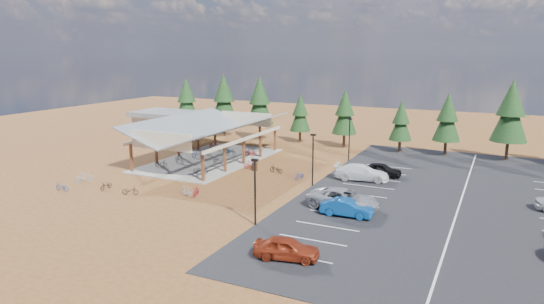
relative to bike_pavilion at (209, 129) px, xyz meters
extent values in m
plane|color=brown|center=(10.00, -7.00, -3.82)|extent=(140.00, 140.00, 0.00)
cube|color=black|center=(28.50, -4.00, -3.80)|extent=(27.00, 44.00, 0.04)
cube|color=gray|center=(0.00, 0.00, -3.77)|extent=(10.60, 18.60, 0.10)
cube|color=brown|center=(-4.60, -8.40, -2.22)|extent=(0.25, 0.25, 3.00)
cube|color=brown|center=(-4.60, -4.20, -2.22)|extent=(0.25, 0.25, 3.00)
cube|color=brown|center=(-4.60, 0.00, -2.22)|extent=(0.25, 0.25, 3.00)
cube|color=brown|center=(-4.60, 4.20, -2.22)|extent=(0.25, 0.25, 3.00)
cube|color=brown|center=(-4.60, 8.40, -2.22)|extent=(0.25, 0.25, 3.00)
cube|color=brown|center=(4.60, -8.40, -2.22)|extent=(0.25, 0.25, 3.00)
cube|color=brown|center=(4.60, -4.20, -2.22)|extent=(0.25, 0.25, 3.00)
cube|color=brown|center=(4.60, 0.00, -2.22)|extent=(0.25, 0.25, 3.00)
cube|color=brown|center=(4.60, 4.20, -2.22)|extent=(0.25, 0.25, 3.00)
cube|color=brown|center=(4.60, 8.40, -2.22)|extent=(0.25, 0.25, 3.00)
cube|color=beige|center=(-5.00, 0.00, -0.72)|extent=(0.22, 18.00, 0.35)
cube|color=beige|center=(5.00, 0.00, -0.72)|extent=(0.22, 18.00, 0.35)
cube|color=slate|center=(-2.90, 0.00, 0.18)|extent=(5.85, 19.40, 2.13)
cube|color=slate|center=(2.90, 0.00, 0.18)|extent=(5.85, 19.40, 2.13)
cube|color=beige|center=(0.00, -9.00, 0.08)|extent=(7.50, 0.15, 1.80)
cube|color=beige|center=(0.00, 9.00, 0.08)|extent=(7.50, 0.15, 1.80)
cube|color=#ADA593|center=(-14.00, 11.00, -2.22)|extent=(10.00, 6.00, 3.20)
cube|color=slate|center=(-14.00, 11.00, -0.27)|extent=(11.00, 7.00, 0.70)
cylinder|color=black|center=(15.00, -17.00, -1.32)|extent=(0.14, 0.14, 5.00)
cube|color=black|center=(15.00, -17.00, 1.23)|extent=(0.50, 0.25, 0.18)
cylinder|color=black|center=(15.00, -5.00, -1.32)|extent=(0.14, 0.14, 5.00)
cube|color=black|center=(15.00, -5.00, 1.23)|extent=(0.50, 0.25, 0.18)
cylinder|color=black|center=(15.00, 7.00, -1.32)|extent=(0.14, 0.14, 5.00)
cube|color=black|center=(15.00, 7.00, 1.23)|extent=(0.50, 0.25, 0.18)
cylinder|color=#3E2816|center=(7.13, -2.07, -3.37)|extent=(0.60, 0.60, 0.90)
cylinder|color=#3E2816|center=(6.42, -0.78, -3.37)|extent=(0.60, 0.60, 0.90)
cylinder|color=#382314|center=(-14.32, 15.56, -2.76)|extent=(0.36, 0.36, 2.13)
cone|color=#183213|center=(-14.32, 15.56, 0.86)|extent=(3.75, 3.75, 5.11)
cone|color=#183213|center=(-14.32, 15.56, 2.99)|extent=(2.90, 2.90, 3.83)
cylinder|color=#382314|center=(-7.31, 15.38, -2.66)|extent=(0.36, 0.36, 2.32)
cone|color=#183213|center=(-7.31, 15.38, 1.28)|extent=(4.08, 4.08, 5.57)
cone|color=#183213|center=(-7.31, 15.38, 3.60)|extent=(3.16, 3.16, 4.18)
cylinder|color=#382314|center=(-1.13, 15.25, -2.68)|extent=(0.36, 0.36, 2.28)
cone|color=#183213|center=(-1.13, 15.25, 1.19)|extent=(4.01, 4.01, 5.47)
cone|color=#183213|center=(-1.13, 15.25, 3.47)|extent=(3.10, 3.10, 4.10)
cylinder|color=#382314|center=(5.19, 15.52, -2.98)|extent=(0.36, 0.36, 1.69)
cone|color=#183213|center=(5.19, 15.52, -0.10)|extent=(2.98, 2.98, 4.07)
cone|color=#183213|center=(5.19, 15.52, 1.60)|extent=(2.30, 2.30, 3.05)
cylinder|color=#382314|center=(11.98, 14.69, -2.86)|extent=(0.36, 0.36, 1.92)
cone|color=#183213|center=(11.98, 14.69, 0.40)|extent=(3.38, 3.38, 4.61)
cone|color=#183213|center=(11.98, 14.69, 2.32)|extent=(2.61, 2.61, 3.45)
cylinder|color=#382314|center=(19.45, 14.67, -3.00)|extent=(0.36, 0.36, 1.64)
cone|color=#183213|center=(19.45, 14.67, -0.21)|extent=(2.89, 2.89, 3.94)
cone|color=#183213|center=(19.45, 14.67, 1.43)|extent=(2.23, 2.23, 2.96)
cylinder|color=#382314|center=(24.99, 15.16, -2.87)|extent=(0.36, 0.36, 1.92)
cone|color=#183213|center=(24.99, 15.16, 0.39)|extent=(3.37, 3.37, 4.60)
cone|color=#183213|center=(24.99, 15.16, 2.31)|extent=(2.61, 2.61, 3.45)
cylinder|color=#382314|center=(31.93, 15.40, -2.64)|extent=(0.36, 0.36, 2.36)
cone|color=#183213|center=(31.93, 15.40, 1.37)|extent=(4.16, 4.16, 5.67)
cone|color=#183213|center=(31.93, 15.40, 3.73)|extent=(3.21, 3.21, 4.25)
imported|color=black|center=(-3.00, -5.47, -3.32)|extent=(1.62, 0.79, 0.82)
imported|color=gray|center=(-2.34, -2.92, -3.18)|extent=(1.89, 1.07, 1.09)
imported|color=#142F9C|center=(-1.88, 0.19, -3.26)|extent=(1.76, 0.65, 0.92)
imported|color=maroon|center=(-3.21, 5.80, -3.16)|extent=(1.93, 1.03, 1.12)
imported|color=black|center=(2.76, -6.13, -3.30)|extent=(1.69, 0.90, 0.85)
imported|color=gray|center=(1.89, -0.99, -3.19)|extent=(1.83, 0.76, 1.06)
imported|color=#1A5396|center=(0.77, 3.44, -3.32)|extent=(1.58, 0.62, 0.82)
imported|color=maroon|center=(3.29, 4.12, -3.27)|extent=(1.54, 0.62, 0.90)
imported|color=black|center=(-2.16, -14.70, -3.41)|extent=(0.69, 1.62, 0.83)
imported|color=#97999F|center=(-5.94, -13.79, -3.28)|extent=(1.64, 1.65, 1.09)
imported|color=navy|center=(-5.46, -16.94, -3.38)|extent=(1.71, 0.66, 0.89)
imported|color=maroon|center=(6.78, -12.83, -3.38)|extent=(0.78, 1.53, 0.89)
imported|color=black|center=(1.06, -15.04, -3.43)|extent=(1.61, 1.08, 0.80)
imported|color=#9EA3A7|center=(5.95, -13.15, -3.35)|extent=(1.63, 0.91, 0.94)
imported|color=#1B379A|center=(13.00, -3.42, -3.40)|extent=(0.83, 1.68, 0.84)
imported|color=maroon|center=(6.28, -1.46, -3.36)|extent=(1.53, 1.18, 0.92)
imported|color=black|center=(9.67, -2.00, -3.40)|extent=(1.68, 0.84, 0.84)
imported|color=maroon|center=(19.63, -21.58, -3.07)|extent=(4.42, 2.49, 1.42)
imported|color=navy|center=(20.64, -12.13, -3.10)|extent=(4.20, 1.68, 1.36)
imported|color=#919398|center=(19.81, -10.49, -2.96)|extent=(6.11, 3.13, 1.65)
imported|color=white|center=(18.76, -0.95, -2.99)|extent=(5.73, 3.02, 1.58)
imported|color=black|center=(20.23, 1.40, -3.08)|extent=(4.24, 1.94, 1.41)
camera|label=1|loc=(31.20, -47.73, 9.15)|focal=32.00mm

